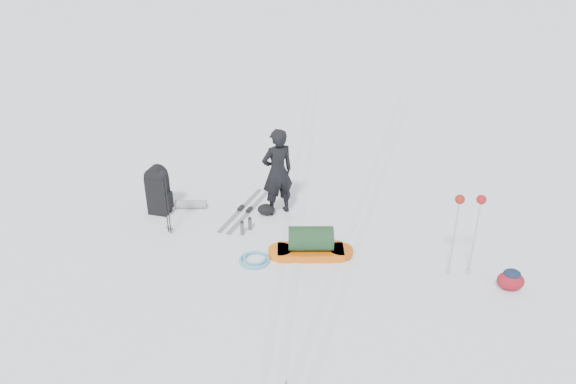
# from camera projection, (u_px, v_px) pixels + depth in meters

# --- Properties ---
(ground) EXTENTS (200.00, 200.00, 0.00)m
(ground) POSITION_uv_depth(u_px,v_px,m) (292.00, 234.00, 10.31)
(ground) COLOR white
(ground) RESTS_ON ground
(ski_tracks) EXTENTS (3.38, 17.97, 0.01)m
(ski_tracks) POSITION_uv_depth(u_px,v_px,m) (330.00, 213.00, 10.99)
(ski_tracks) COLOR silver
(ski_tracks) RESTS_ON ground
(skier) EXTENTS (0.76, 0.71, 1.75)m
(skier) POSITION_uv_depth(u_px,v_px,m) (277.00, 172.00, 10.63)
(skier) COLOR black
(skier) RESTS_ON ground
(pulk_sled) EXTENTS (1.51, 0.65, 0.56)m
(pulk_sled) POSITION_uv_depth(u_px,v_px,m) (311.00, 245.00, 9.58)
(pulk_sled) COLOR #E25D0D
(pulk_sled) RESTS_ON ground
(expedition_rucksack) EXTENTS (1.07, 0.56, 0.99)m
(expedition_rucksack) POSITION_uv_depth(u_px,v_px,m) (162.00, 191.00, 10.82)
(expedition_rucksack) COLOR black
(expedition_rucksack) RESTS_ON ground
(ski_poles_black) EXTENTS (0.17, 0.16, 1.27)m
(ski_poles_black) POSITION_uv_depth(u_px,v_px,m) (164.00, 182.00, 9.87)
(ski_poles_black) COLOR black
(ski_poles_black) RESTS_ON ground
(ski_poles_silver) EXTENTS (0.47, 0.19, 1.48)m
(ski_poles_silver) POSITION_uv_depth(u_px,v_px,m) (469.00, 209.00, 8.60)
(ski_poles_silver) COLOR #B2B4B9
(ski_poles_silver) RESTS_ON ground
(touring_skis_grey) EXTENTS (0.68, 1.87, 0.07)m
(touring_skis_grey) POSITION_uv_depth(u_px,v_px,m) (245.00, 210.00, 11.08)
(touring_skis_grey) COLOR gray
(touring_skis_grey) RESTS_ON ground
(touring_skis_white) EXTENTS (1.43, 1.73, 0.07)m
(touring_skis_white) POSITION_uv_depth(u_px,v_px,m) (335.00, 248.00, 9.88)
(touring_skis_white) COLOR silver
(touring_skis_white) RESTS_ON ground
(rope_coil) EXTENTS (0.70, 0.70, 0.06)m
(rope_coil) POSITION_uv_depth(u_px,v_px,m) (255.00, 259.00, 9.53)
(rope_coil) COLOR #5198C5
(rope_coil) RESTS_ON ground
(small_daypack) EXTENTS (0.50, 0.44, 0.36)m
(small_daypack) POSITION_uv_depth(u_px,v_px,m) (511.00, 280.00, 8.78)
(small_daypack) COLOR maroon
(small_daypack) RESTS_ON ground
(thermos_pair) EXTENTS (0.19, 0.27, 0.28)m
(thermos_pair) POSITION_uv_depth(u_px,v_px,m) (246.00, 226.00, 10.31)
(thermos_pair) COLOR #585C60
(thermos_pair) RESTS_ON ground
(stuff_sack) EXTENTS (0.38, 0.31, 0.22)m
(stuff_sack) POSITION_uv_depth(u_px,v_px,m) (266.00, 209.00, 10.91)
(stuff_sack) COLOR black
(stuff_sack) RESTS_ON ground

